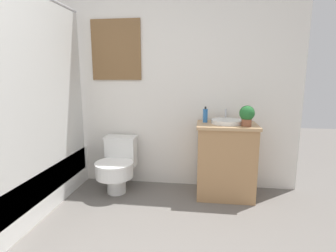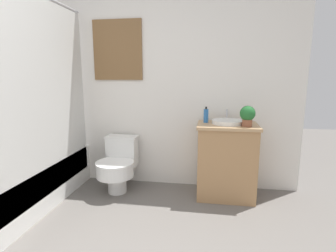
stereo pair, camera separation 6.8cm
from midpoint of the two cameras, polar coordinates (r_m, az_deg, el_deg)
The scene contains 7 objects.
wall_back at distance 3.08m, azimuth -5.30°, elevation 10.46°, with size 3.58×0.07×2.50m.
shower_area at distance 2.96m, azimuth -27.72°, elevation -10.08°, with size 0.61×1.53×1.98m.
toilet at distance 3.00m, azimuth -10.14°, elevation -8.09°, with size 0.41×0.55×0.60m.
vanity at distance 2.86m, azimuth 13.21°, elevation -7.34°, with size 0.62×0.46×0.79m.
sink at distance 2.79m, azimuth 13.54°, elevation 0.89°, with size 0.32×0.36×0.13m.
soap_bottle at distance 2.82m, azimuth 8.95°, elevation 2.26°, with size 0.05×0.05×0.17m.
potted_plant at distance 2.67m, azimuth 17.62°, elevation 2.30°, with size 0.15×0.15×0.20m.
Camera 2 is at (0.79, -0.80, 1.27)m, focal length 28.00 mm.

